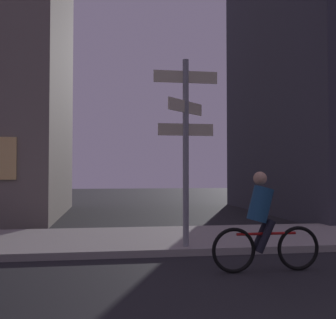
% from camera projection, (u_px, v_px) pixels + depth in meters
% --- Properties ---
extents(sidewalk_kerb, '(40.00, 3.34, 0.14)m').
position_uv_depth(sidewalk_kerb, '(222.00, 238.00, 9.54)').
color(sidewalk_kerb, '#9E9991').
rests_on(sidewalk_kerb, ground_plane).
extents(signpost, '(1.30, 0.84, 3.72)m').
position_uv_depth(signpost, '(186.00, 136.00, 8.12)').
color(signpost, gray).
rests_on(signpost, sidewalk_kerb).
extents(cyclist, '(1.82, 0.33, 1.61)m').
position_uv_depth(cyclist, '(263.00, 225.00, 6.55)').
color(cyclist, black).
rests_on(cyclist, ground_plane).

